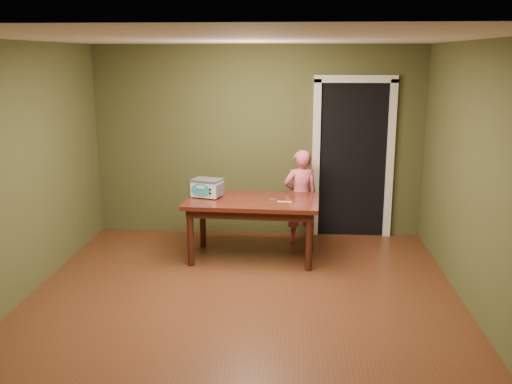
% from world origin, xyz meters
% --- Properties ---
extents(floor, '(5.00, 5.00, 0.00)m').
position_xyz_m(floor, '(0.00, 0.00, 0.00)').
color(floor, '#572A18').
rests_on(floor, ground).
extents(room_shell, '(4.52, 5.02, 2.61)m').
position_xyz_m(room_shell, '(0.00, 0.00, 1.71)').
color(room_shell, '#454A27').
rests_on(room_shell, ground).
extents(doorway, '(1.10, 0.66, 2.25)m').
position_xyz_m(doorway, '(1.30, 2.78, 1.06)').
color(doorway, black).
rests_on(doorway, ground).
extents(dining_table, '(1.64, 0.98, 0.75)m').
position_xyz_m(dining_table, '(0.01, 1.45, 0.65)').
color(dining_table, '#3B140D').
rests_on(dining_table, floor).
extents(toy_oven, '(0.42, 0.34, 0.23)m').
position_xyz_m(toy_oven, '(-0.56, 1.53, 0.87)').
color(toy_oven, '#4C4F54').
rests_on(toy_oven, dining_table).
extents(baking_pan, '(0.10, 0.10, 0.02)m').
position_xyz_m(baking_pan, '(0.26, 1.41, 0.76)').
color(baking_pan, silver).
rests_on(baking_pan, dining_table).
extents(spatula, '(0.18, 0.04, 0.01)m').
position_xyz_m(spatula, '(0.40, 1.35, 0.75)').
color(spatula, '#FFEF6E').
rests_on(spatula, dining_table).
extents(child, '(0.52, 0.41, 1.26)m').
position_xyz_m(child, '(0.60, 2.11, 0.63)').
color(child, '#EB607D').
rests_on(child, floor).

